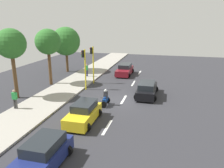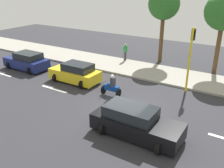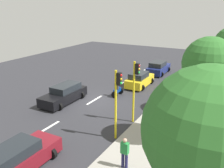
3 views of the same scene
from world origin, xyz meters
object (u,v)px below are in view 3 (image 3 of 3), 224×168
traffic_light_midblock (135,84)px  street_tree_north (208,132)px  car_maroon (18,158)px  pedestrian_by_tree (125,152)px  car_dark_blue (158,68)px  pedestrian_near_signal (205,88)px  motorcycle (117,89)px  car_yellow_cab (139,80)px  traffic_light_corner (117,96)px  car_black (64,94)px  street_tree_south (209,64)px

traffic_light_midblock → street_tree_north: size_ratio=0.68×
car_maroon → pedestrian_by_tree: pedestrian_by_tree is taller
car_dark_blue → pedestrian_near_signal: 9.04m
car_maroon → pedestrian_near_signal: (6.60, 14.97, 0.35)m
car_maroon → car_dark_blue: size_ratio=1.12×
motorcycle → street_tree_north: size_ratio=0.23×
car_yellow_cab → traffic_light_corner: 11.07m
car_maroon → car_black: (-3.95, 8.48, -0.00)m
car_dark_blue → traffic_light_midblock: bearing=-78.3°
car_dark_blue → motorcycle: (-0.76, -9.29, -0.07)m
car_maroon → pedestrian_near_signal: size_ratio=2.70×
pedestrian_near_signal → traffic_light_midblock: bearing=-117.3°
traffic_light_corner → car_maroon: bearing=-119.4°
motorcycle → pedestrian_near_signal: pedestrian_near_signal is taller
car_dark_blue → street_tree_south: (7.53, -14.33, 4.33)m
traffic_light_midblock → traffic_light_corner: bearing=-90.0°
traffic_light_midblock → car_yellow_cab: bearing=110.3°
car_black → pedestrian_by_tree: 10.49m
car_black → pedestrian_near_signal: bearing=31.6°
street_tree_north → traffic_light_midblock: bearing=126.8°
street_tree_north → pedestrian_by_tree: bearing=147.9°
car_yellow_cab → traffic_light_midblock: traffic_light_midblock is taller
motorcycle → pedestrian_near_signal: size_ratio=0.91×
car_yellow_cab → pedestrian_by_tree: (4.69, -13.04, 0.35)m
pedestrian_by_tree → traffic_light_midblock: size_ratio=0.38×
motorcycle → traffic_light_midblock: 5.88m
car_maroon → traffic_light_midblock: 8.73m
pedestrian_near_signal → street_tree_north: 15.38m
motorcycle → pedestrian_by_tree: bearing=-60.3°
pedestrian_near_signal → street_tree_north: size_ratio=0.26×
car_black → traffic_light_corner: (6.90, -3.25, 2.22)m
car_dark_blue → traffic_light_midblock: 13.86m
street_tree_north → car_yellow_cab: bearing=119.2°
pedestrian_by_tree → traffic_light_midblock: traffic_light_midblock is taller
car_black → car_dark_blue: same height
pedestrian_by_tree → traffic_light_corner: bearing=125.0°
traffic_light_corner → street_tree_south: bearing=20.2°
pedestrian_near_signal → street_tree_north: bearing=-81.7°
pedestrian_by_tree → traffic_light_corner: traffic_light_corner is taller
motorcycle → street_tree_north: (9.36, -11.88, 3.87)m
traffic_light_midblock → street_tree_north: bearing=-53.2°
street_tree_south → car_maroon: bearing=-137.8°
car_yellow_cab → motorcycle: (-0.66, -3.67, -0.07)m
motorcycle → pedestrian_near_signal: bearing=22.3°
car_maroon → car_dark_blue: 21.31m
pedestrian_by_tree → traffic_light_midblock: bearing=109.0°
car_dark_blue → motorcycle: bearing=-94.7°
car_maroon → motorcycle: 12.03m
traffic_light_corner → pedestrian_by_tree: bearing=-55.0°
car_maroon → car_yellow_cab: size_ratio=1.15×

